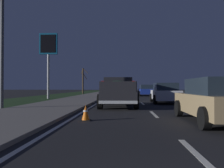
% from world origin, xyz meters
% --- Properties ---
extents(ground, '(144.00, 144.00, 0.00)m').
position_xyz_m(ground, '(27.00, 0.00, 0.00)').
color(ground, black).
extents(sidewalk_shoulder, '(108.00, 4.00, 0.12)m').
position_xyz_m(sidewalk_shoulder, '(27.00, 5.70, 0.06)').
color(sidewalk_shoulder, slate).
rests_on(sidewalk_shoulder, ground).
extents(grass_verge, '(108.00, 6.00, 0.01)m').
position_xyz_m(grass_verge, '(27.00, 10.70, 0.00)').
color(grass_verge, '#1E3819').
rests_on(grass_verge, ground).
extents(lane_markings, '(108.00, 3.54, 0.01)m').
position_xyz_m(lane_markings, '(28.89, 2.55, 0.00)').
color(lane_markings, silver).
rests_on(lane_markings, ground).
extents(pickup_truck, '(5.48, 2.39, 1.87)m').
position_xyz_m(pickup_truck, '(13.44, 1.75, 0.98)').
color(pickup_truck, '#232328').
rests_on(pickup_truck, ground).
extents(sedan_silver, '(4.41, 2.04, 1.54)m').
position_xyz_m(sedan_silver, '(31.24, 1.97, 0.78)').
color(sedan_silver, '#B2B5BA').
rests_on(sedan_silver, ground).
extents(sedan_blue, '(4.42, 2.05, 1.54)m').
position_xyz_m(sedan_blue, '(30.24, -1.59, 0.78)').
color(sedan_blue, navy).
rests_on(sedan_blue, ground).
extents(sedan_white, '(4.45, 2.10, 1.54)m').
position_xyz_m(sedan_white, '(16.68, -1.78, 0.78)').
color(sedan_white, silver).
rests_on(sedan_white, ground).
extents(sedan_tan, '(4.41, 2.04, 1.54)m').
position_xyz_m(sedan_tan, '(7.16, -1.86, 0.78)').
color(sedan_tan, '#9E845B').
rests_on(sedan_tan, ground).
extents(gas_price_sign, '(0.27, 1.90, 6.85)m').
position_xyz_m(gas_price_sign, '(22.09, 9.29, 5.14)').
color(gas_price_sign, '#99999E').
rests_on(gas_price_sign, ground).
extents(street_light_near, '(0.36, 1.97, 7.16)m').
position_xyz_m(street_light_near, '(10.87, 7.62, 4.37)').
color(street_light_near, '#4C4C51').
rests_on(street_light_near, ground).
extents(bare_tree_far, '(1.52, 1.53, 4.73)m').
position_xyz_m(bare_tree_far, '(40.00, 8.99, 2.49)').
color(bare_tree_far, '#423323').
rests_on(bare_tree_far, ground).
extents(traffic_cone_near, '(0.36, 0.36, 0.58)m').
position_xyz_m(traffic_cone_near, '(7.32, 2.75, 0.28)').
color(traffic_cone_near, black).
rests_on(traffic_cone_near, ground).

